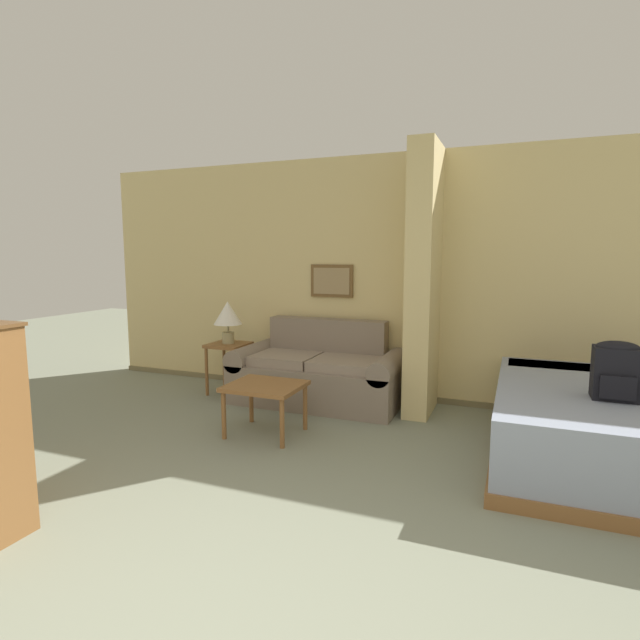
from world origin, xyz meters
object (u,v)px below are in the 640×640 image
bed (616,427)px  coffee_table (265,391)px  couch (318,373)px  table_lamp (228,315)px  backpack (616,369)px

bed → coffee_table: bearing=-171.4°
couch → table_lamp: (-1.06, -0.06, 0.58)m
coffee_table → bed: size_ratio=0.30×
bed → couch: bearing=166.1°
coffee_table → backpack: backpack is taller
couch → coffee_table: bearing=-93.4°
coffee_table → couch: bearing=86.6°
backpack → bed: bearing=74.4°
couch → coffee_table: couch is taller
table_lamp → backpack: (3.64, -0.85, -0.12)m
table_lamp → bed: bearing=-9.1°
backpack → coffee_table: bearing=-176.6°
backpack → table_lamp: bearing=166.9°
bed → table_lamp: bearing=170.9°
table_lamp → backpack: 3.74m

